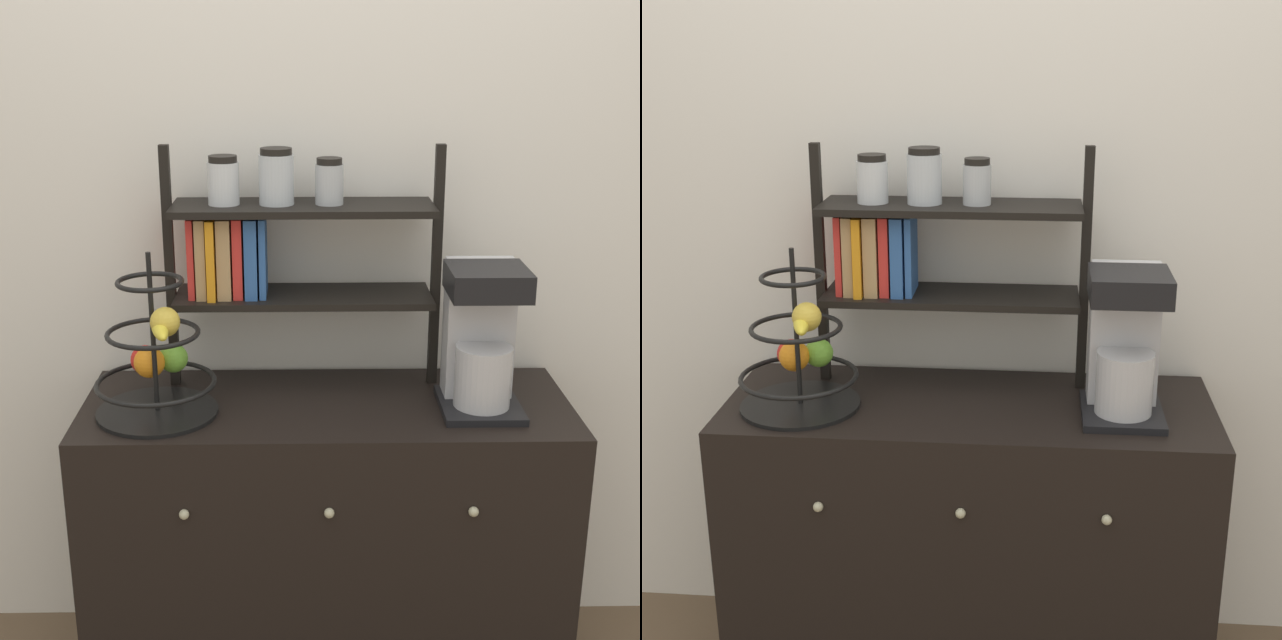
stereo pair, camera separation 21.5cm
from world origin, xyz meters
TOP-DOWN VIEW (x-y plane):
  - wall_back at (0.00, 0.50)m, footprint 7.00×0.05m
  - sideboard at (0.00, 0.23)m, footprint 1.21×0.48m
  - coffee_maker at (0.37, 0.21)m, footprint 0.19×0.22m
  - fruit_stand at (-0.41, 0.18)m, footprint 0.29×0.29m
  - shelf_hutch at (-0.14, 0.36)m, footprint 0.70×0.20m

SIDE VIEW (x-z plane):
  - sideboard at x=0.00m, z-range 0.00..0.79m
  - fruit_stand at x=-0.41m, z-range 0.72..1.12m
  - coffee_maker at x=0.37m, z-range 0.79..1.15m
  - shelf_hutch at x=-0.14m, z-range 0.86..1.48m
  - wall_back at x=0.00m, z-range 0.00..2.60m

